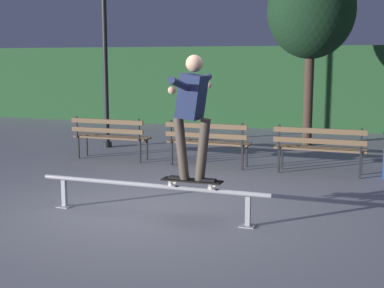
{
  "coord_description": "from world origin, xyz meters",
  "views": [
    {
      "loc": [
        2.81,
        -6.4,
        2.03
      ],
      "look_at": [
        0.29,
        0.58,
        0.85
      ],
      "focal_mm": 50.1,
      "sensor_mm": 36.0,
      "label": 1
    }
  ],
  "objects_px": {
    "park_bench_left_center": "(208,139)",
    "tree_behind_benches": "(311,11)",
    "skateboarder": "(192,107)",
    "park_bench_leftmost": "(110,134)",
    "park_bench_right_center": "(320,145)",
    "skateboard": "(192,181)",
    "lamp_post_left": "(105,39)",
    "grind_rail": "(150,190)"
  },
  "relations": [
    {
      "from": "park_bench_right_center",
      "to": "lamp_post_left",
      "type": "bearing_deg",
      "value": 164.29
    },
    {
      "from": "park_bench_right_center",
      "to": "tree_behind_benches",
      "type": "relative_size",
      "value": 0.38
    },
    {
      "from": "skateboarder",
      "to": "tree_behind_benches",
      "type": "relative_size",
      "value": 0.37
    },
    {
      "from": "skateboard",
      "to": "park_bench_leftmost",
      "type": "xyz_separation_m",
      "value": [
        -2.97,
        3.34,
        0.02
      ]
    },
    {
      "from": "lamp_post_left",
      "to": "park_bench_right_center",
      "type": "bearing_deg",
      "value": -15.71
    },
    {
      "from": "park_bench_left_center",
      "to": "tree_behind_benches",
      "type": "relative_size",
      "value": 0.38
    },
    {
      "from": "park_bench_left_center",
      "to": "park_bench_leftmost",
      "type": "bearing_deg",
      "value": 180.0
    },
    {
      "from": "skateboarder",
      "to": "park_bench_leftmost",
      "type": "distance_m",
      "value": 4.56
    },
    {
      "from": "tree_behind_benches",
      "to": "skateboarder",
      "type": "bearing_deg",
      "value": -94.53
    },
    {
      "from": "skateboarder",
      "to": "park_bench_left_center",
      "type": "xyz_separation_m",
      "value": [
        -0.9,
        3.34,
        -0.91
      ]
    },
    {
      "from": "park_bench_leftmost",
      "to": "skateboarder",
      "type": "bearing_deg",
      "value": -48.27
    },
    {
      "from": "lamp_post_left",
      "to": "park_bench_left_center",
      "type": "bearing_deg",
      "value": -25.7
    },
    {
      "from": "park_bench_leftmost",
      "to": "lamp_post_left",
      "type": "xyz_separation_m",
      "value": [
        -0.84,
        1.41,
        1.94
      ]
    },
    {
      "from": "lamp_post_left",
      "to": "skateboard",
      "type": "bearing_deg",
      "value": -51.19
    },
    {
      "from": "skateboard",
      "to": "skateboarder",
      "type": "bearing_deg",
      "value": 0.17
    },
    {
      "from": "park_bench_right_center",
      "to": "lamp_post_left",
      "type": "relative_size",
      "value": 0.41
    },
    {
      "from": "tree_behind_benches",
      "to": "skateboard",
      "type": "bearing_deg",
      "value": -94.55
    },
    {
      "from": "park_bench_right_center",
      "to": "park_bench_left_center",
      "type": "bearing_deg",
      "value": 180.0
    },
    {
      "from": "skateboard",
      "to": "park_bench_left_center",
      "type": "height_order",
      "value": "park_bench_left_center"
    },
    {
      "from": "grind_rail",
      "to": "park_bench_right_center",
      "type": "bearing_deg",
      "value": 62.11
    },
    {
      "from": "skateboarder",
      "to": "park_bench_left_center",
      "type": "distance_m",
      "value": 3.57
    },
    {
      "from": "park_bench_left_center",
      "to": "lamp_post_left",
      "type": "height_order",
      "value": "lamp_post_left"
    },
    {
      "from": "park_bench_left_center",
      "to": "tree_behind_benches",
      "type": "height_order",
      "value": "tree_behind_benches"
    },
    {
      "from": "lamp_post_left",
      "to": "skateboarder",
      "type": "bearing_deg",
      "value": -51.16
    },
    {
      "from": "skateboarder",
      "to": "park_bench_left_center",
      "type": "height_order",
      "value": "skateboarder"
    },
    {
      "from": "park_bench_leftmost",
      "to": "park_bench_right_center",
      "type": "distance_m",
      "value": 4.16
    },
    {
      "from": "skateboarder",
      "to": "grind_rail",
      "type": "bearing_deg",
      "value": -180.0
    },
    {
      "from": "skateboarder",
      "to": "tree_behind_benches",
      "type": "bearing_deg",
      "value": 85.47
    },
    {
      "from": "skateboard",
      "to": "park_bench_left_center",
      "type": "distance_m",
      "value": 3.46
    },
    {
      "from": "skateboarder",
      "to": "park_bench_right_center",
      "type": "xyz_separation_m",
      "value": [
        1.19,
        3.34,
        -0.91
      ]
    },
    {
      "from": "park_bench_leftmost",
      "to": "park_bench_left_center",
      "type": "relative_size",
      "value": 1.0
    },
    {
      "from": "lamp_post_left",
      "to": "grind_rail",
      "type": "bearing_deg",
      "value": -55.67
    },
    {
      "from": "park_bench_right_center",
      "to": "skateboarder",
      "type": "bearing_deg",
      "value": -109.57
    },
    {
      "from": "park_bench_leftmost",
      "to": "lamp_post_left",
      "type": "relative_size",
      "value": 0.41
    },
    {
      "from": "park_bench_leftmost",
      "to": "lamp_post_left",
      "type": "bearing_deg",
      "value": 120.94
    },
    {
      "from": "tree_behind_benches",
      "to": "lamp_post_left",
      "type": "bearing_deg",
      "value": -156.86
    },
    {
      "from": "grind_rail",
      "to": "skateboard",
      "type": "relative_size",
      "value": 4.08
    },
    {
      "from": "grind_rail",
      "to": "skateboard",
      "type": "distance_m",
      "value": 0.6
    },
    {
      "from": "skateboarder",
      "to": "park_bench_right_center",
      "type": "relative_size",
      "value": 0.97
    },
    {
      "from": "tree_behind_benches",
      "to": "park_bench_leftmost",
      "type": "bearing_deg",
      "value": -136.99
    },
    {
      "from": "park_bench_right_center",
      "to": "grind_rail",
      "type": "bearing_deg",
      "value": -117.89
    },
    {
      "from": "park_bench_left_center",
      "to": "lamp_post_left",
      "type": "xyz_separation_m",
      "value": [
        -2.93,
        1.41,
        1.94
      ]
    }
  ]
}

